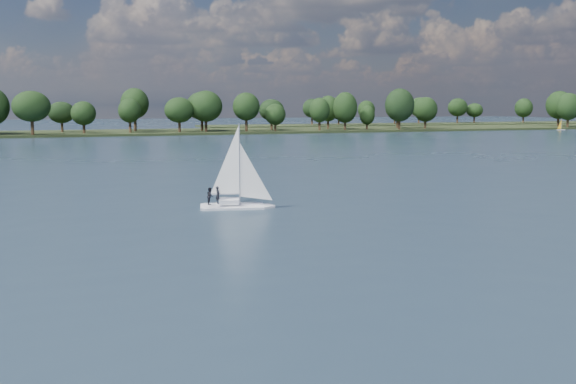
% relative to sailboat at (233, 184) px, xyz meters
% --- Properties ---
extents(ground, '(700.00, 700.00, 0.00)m').
position_rel_sailboat_xyz_m(ground, '(-7.60, 53.93, -2.31)').
color(ground, '#233342').
rests_on(ground, ground).
extents(far_shore, '(660.00, 40.00, 1.50)m').
position_rel_sailboat_xyz_m(far_shore, '(-7.60, 165.93, -2.31)').
color(far_shore, black).
rests_on(far_shore, ground).
extents(far_shore_back, '(220.00, 30.00, 1.40)m').
position_rel_sailboat_xyz_m(far_shore_back, '(152.40, 213.93, -2.31)').
color(far_shore_back, black).
rests_on(far_shore_back, ground).
extents(sailboat, '(6.51, 2.99, 8.28)m').
position_rel_sailboat_xyz_m(sailboat, '(0.00, 0.00, 0.00)').
color(sailboat, white).
rests_on(sailboat, ground).
extents(dinghy_orange, '(3.05, 1.83, 4.57)m').
position_rel_sailboat_xyz_m(dinghy_orange, '(167.70, 141.58, -1.23)').
color(dinghy_orange, silver).
rests_on(dinghy_orange, ground).
extents(treeline, '(561.95, 74.40, 17.90)m').
position_rel_sailboat_xyz_m(treeline, '(-5.92, 162.64, 5.75)').
color(treeline, black).
rests_on(treeline, ground).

